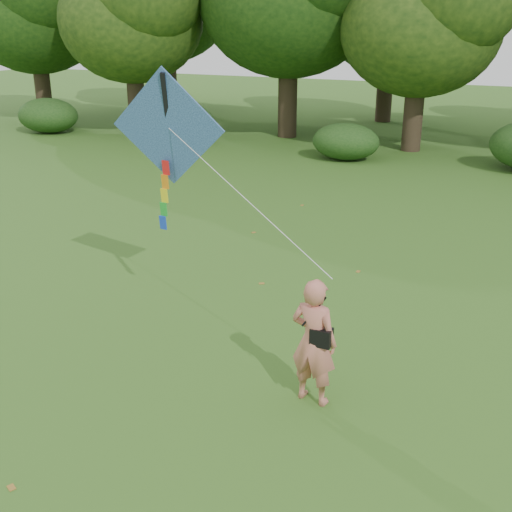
% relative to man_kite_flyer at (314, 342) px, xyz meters
% --- Properties ---
extents(ground, '(100.00, 100.00, 0.00)m').
position_rel_man_kite_flyer_xyz_m(ground, '(-0.47, -0.46, -0.96)').
color(ground, '#265114').
rests_on(ground, ground).
extents(man_kite_flyer, '(0.76, 0.56, 1.93)m').
position_rel_man_kite_flyer_xyz_m(man_kite_flyer, '(0.00, 0.00, 0.00)').
color(man_kite_flyer, '#CB735F').
rests_on(man_kite_flyer, ground).
extents(crossbody_bag, '(0.43, 0.20, 0.74)m').
position_rel_man_kite_flyer_xyz_m(crossbody_bag, '(0.12, -0.03, 0.13)').
color(crossbody_bag, black).
rests_on(crossbody_bag, ground).
extents(flying_kite, '(4.69, 2.17, 2.93)m').
position_rel_man_kite_flyer_xyz_m(flying_kite, '(-3.38, 1.81, 2.49)').
color(flying_kite, '#2840AD').
rests_on(flying_kite, ground).
extents(shrub_band, '(39.15, 3.22, 1.88)m').
position_rel_man_kite_flyer_xyz_m(shrub_band, '(-1.19, 17.14, -0.11)').
color(shrub_band, '#264919').
rests_on(shrub_band, ground).
extents(fallen_leaves, '(8.83, 13.31, 0.01)m').
position_rel_man_kite_flyer_xyz_m(fallen_leaves, '(0.55, 1.95, -0.96)').
color(fallen_leaves, olive).
rests_on(fallen_leaves, ground).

